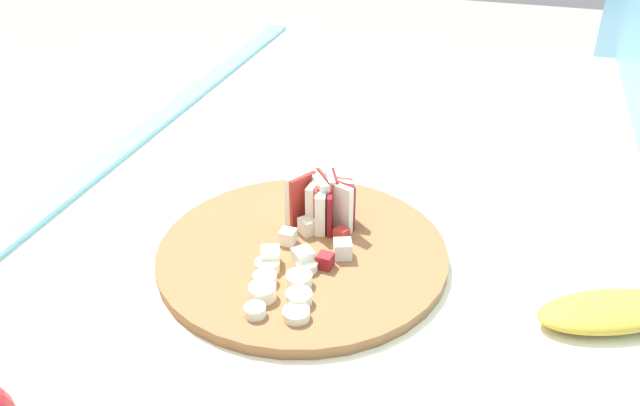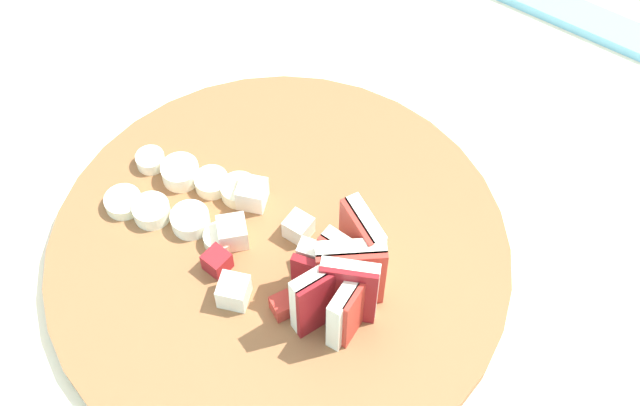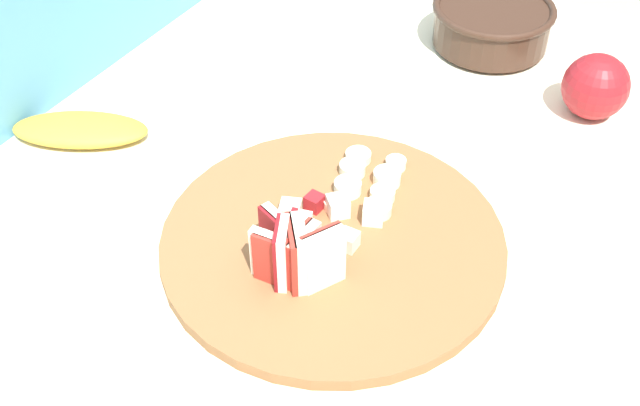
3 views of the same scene
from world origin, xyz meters
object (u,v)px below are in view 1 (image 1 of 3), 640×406
apple_wedge_fan (323,202)px  banana_slice_rows (281,287)px  apple_dice_pile (308,247)px  cutting_board (302,253)px  banana_peel (610,311)px

apple_wedge_fan → banana_slice_rows: (0.15, -0.00, -0.02)m
apple_dice_pile → apple_wedge_fan: bearing=-177.6°
cutting_board → banana_peel: banana_peel is taller
banana_slice_rows → banana_peel: size_ratio=0.71×
apple_dice_pile → cutting_board: bearing=-131.3°
banana_slice_rows → apple_wedge_fan: bearing=178.8°
apple_wedge_fan → apple_dice_pile: apple_wedge_fan is taller
cutting_board → banana_slice_rows: size_ratio=3.05×
banana_peel → apple_wedge_fan: bearing=-102.7°
apple_dice_pile → banana_slice_rows: size_ratio=0.90×
cutting_board → banana_slice_rows: banana_slice_rows is taller
banana_slice_rows → banana_peel: bearing=101.9°
cutting_board → apple_dice_pile: 0.02m
apple_wedge_fan → banana_slice_rows: apple_wedge_fan is taller
cutting_board → apple_dice_pile: size_ratio=3.38×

